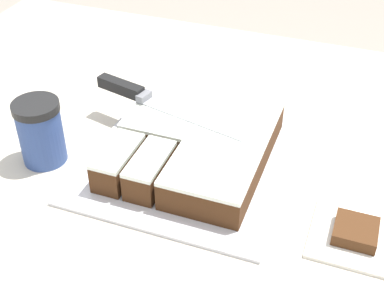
# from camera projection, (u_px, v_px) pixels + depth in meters

# --- Properties ---
(cake_board) EXTENTS (0.35, 0.38, 0.01)m
(cake_board) POSITION_uv_depth(u_px,v_px,m) (192.00, 158.00, 0.94)
(cake_board) COLOR silver
(cake_board) RESTS_ON countertop
(cake) EXTENTS (0.26, 0.29, 0.06)m
(cake) POSITION_uv_depth(u_px,v_px,m) (194.00, 143.00, 0.92)
(cake) COLOR #472814
(cake) RESTS_ON cake_board
(knife) EXTENTS (0.31, 0.10, 0.02)m
(knife) POSITION_uv_depth(u_px,v_px,m) (140.00, 95.00, 0.98)
(knife) COLOR silver
(knife) RESTS_ON cake
(coffee_cup) EXTENTS (0.08, 0.08, 0.12)m
(coffee_cup) POSITION_uv_depth(u_px,v_px,m) (41.00, 132.00, 0.91)
(coffee_cup) COLOR #334C8C
(coffee_cup) RESTS_ON countertop
(paper_napkin) EXTENTS (0.13, 0.13, 0.01)m
(paper_napkin) POSITION_uv_depth(u_px,v_px,m) (354.00, 237.00, 0.79)
(paper_napkin) COLOR white
(paper_napkin) RESTS_ON countertop
(brownie) EXTENTS (0.06, 0.06, 0.02)m
(brownie) POSITION_uv_depth(u_px,v_px,m) (356.00, 231.00, 0.78)
(brownie) COLOR #472814
(brownie) RESTS_ON paper_napkin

